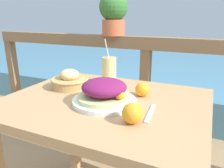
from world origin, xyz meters
TOP-DOWN VIEW (x-y plane):
  - patio_table at (0.00, 0.00)m, footprint 0.92×0.74m
  - railing_fence at (0.00, 0.68)m, footprint 2.80×0.08m
  - sea_backdrop at (0.00, 3.18)m, footprint 12.00×4.00m
  - salad_plate at (0.02, -0.04)m, footprint 0.28×0.28m
  - drink_glass at (-0.08, 0.23)m, footprint 0.08×0.08m
  - bread_basket at (-0.25, 0.08)m, footprint 0.20×0.20m
  - potted_plant at (-0.26, 0.68)m, footprint 0.21×0.21m
  - knife at (0.23, -0.06)m, footprint 0.03×0.18m
  - orange_near_basket at (0.20, -0.17)m, footprint 0.08×0.08m
  - orange_near_glass at (0.15, 0.12)m, footprint 0.07×0.07m

SIDE VIEW (x-z plane):
  - sea_backdrop at x=0.00m, z-range 0.00..0.35m
  - patio_table at x=0.00m, z-range 0.25..0.97m
  - railing_fence at x=0.00m, z-range 0.25..1.21m
  - knife at x=0.23m, z-range 0.73..0.73m
  - orange_near_glass at x=0.15m, z-range 0.73..0.79m
  - orange_near_basket at x=0.20m, z-range 0.73..0.80m
  - bread_basket at x=-0.25m, z-range 0.71..0.82m
  - salad_plate at x=0.02m, z-range 0.72..0.83m
  - drink_glass at x=-0.08m, z-range 0.68..0.93m
  - potted_plant at x=-0.26m, z-range 0.97..1.28m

